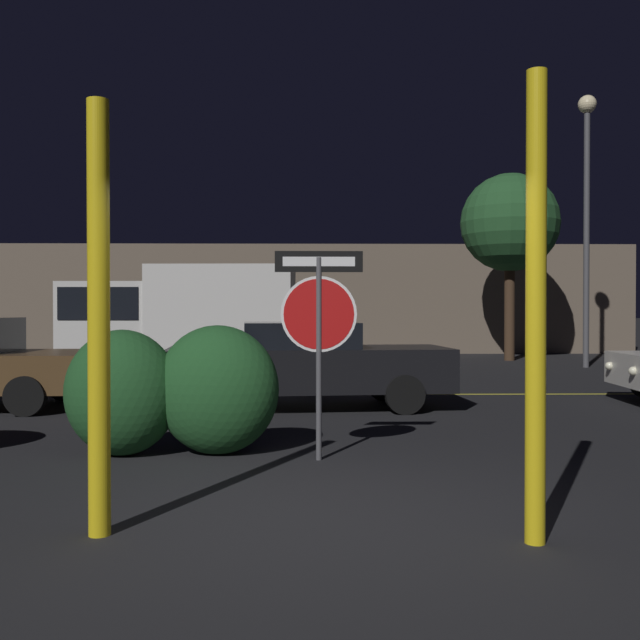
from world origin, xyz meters
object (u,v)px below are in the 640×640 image
Objects in this scene: passing_car_2 at (307,364)px; delivery_truck at (179,312)px; stop_sign at (319,313)px; tree_0 at (510,224)px; hedge_bush_1 at (122,392)px; hedge_bush_2 at (218,390)px; yellow_pole_left at (99,318)px; street_lamp at (587,186)px; yellow_pole_right at (536,308)px.

delivery_truck is (-3.49, 8.01, 0.80)m from passing_car_2.
stop_sign is 0.38× the size of tree_0.
hedge_bush_2 is (1.03, 0.05, 0.02)m from hedge_bush_1.
yellow_pole_left is at bearing -169.92° from delivery_truck.
hedge_bush_2 is 15.04m from street_lamp.
hedge_bush_1 is 4.18m from passing_car_2.
yellow_pole_right is at bearing 7.90° from passing_car_2.
delivery_truck is at bearing 102.22° from hedge_bush_2.
hedge_bush_1 is 0.23× the size of tree_0.
street_lamp is (6.08, 14.59, 3.37)m from yellow_pole_right.
street_lamp reaches higher than delivery_truck.
yellow_pole_left is at bearing -78.52° from hedge_bush_1.
tree_0 is (6.16, 14.62, 2.72)m from stop_sign.
yellow_pole_left is at bearing -114.35° from tree_0.
delivery_truck is 0.83× the size of street_lamp.
yellow_pole_left is at bearing -99.56° from hedge_bush_2.
delivery_truck is (-1.49, 11.68, 0.83)m from hedge_bush_1.
street_lamp reaches higher than tree_0.
delivery_truck is 1.06× the size of tree_0.
hedge_bush_1 is (-3.55, 2.96, -0.91)m from yellow_pole_right.
passing_car_2 is 11.81m from street_lamp.
yellow_pole_left reaches higher than hedge_bush_1.
tree_0 is at bearing 144.29° from passing_car_2.
street_lamp is (7.62, 7.96, 4.25)m from passing_car_2.
passing_car_2 reaches higher than hedge_bush_1.
street_lamp is at bearing -88.26° from delivery_truck.
yellow_pole_right is at bearing -105.32° from tree_0.
yellow_pole_right is 6.86m from passing_car_2.
yellow_pole_right is 0.43× the size of street_lamp.
hedge_bush_1 is at bearing -33.82° from passing_car_2.
stop_sign is at bearing -3.39° from passing_car_2.
stop_sign is 4.03m from passing_car_2.
hedge_bush_1 is 0.29× the size of passing_car_2.
passing_car_2 is at bearing -120.49° from tree_0.
yellow_pole_left reaches higher than stop_sign.
hedge_bush_2 is 0.30× the size of passing_car_2.
yellow_pole_right is 0.55× the size of tree_0.
yellow_pole_left is 2.92m from hedge_bush_1.
tree_0 is at bearing 74.68° from yellow_pole_right.
yellow_pole_right reaches higher than delivery_truck.
yellow_pole_right is at bearing -50.06° from hedge_bush_2.
hedge_bush_2 reaches higher than passing_car_2.
tree_0 is at bearing -72.74° from delivery_truck.
hedge_bush_2 is 16.43m from tree_0.
delivery_truck is at bearing -164.73° from tree_0.
passing_car_2 is 8.78m from delivery_truck.
tree_0 is (-1.33, 2.72, -0.70)m from street_lamp.
yellow_pole_right is at bearing -112.61° from street_lamp.
yellow_pole_right is (1.42, -2.69, 0.05)m from stop_sign.
street_lamp is at bearing -63.89° from tree_0.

